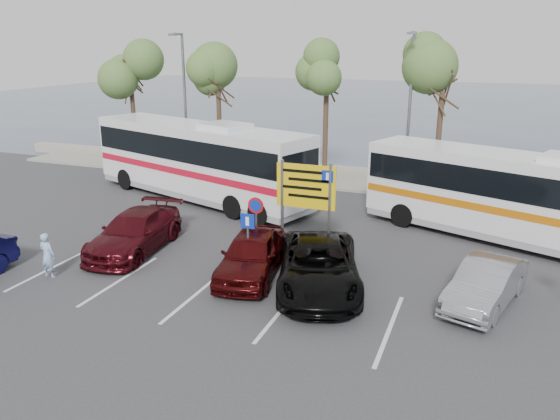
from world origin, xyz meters
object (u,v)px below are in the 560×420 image
(street_lamp_left, at_px, (184,97))
(direction_sign, at_px, (306,194))
(car_maroon, at_px, (135,232))
(pedestrian_near, at_px, (47,255))
(street_lamp_right, at_px, (409,105))
(coach_bus_left, at_px, (199,163))
(car_silver_b, at_px, (485,284))
(coach_bus_right, at_px, (515,200))
(suv_black, at_px, (319,266))
(car_red, at_px, (252,254))

(street_lamp_left, height_order, direction_sign, street_lamp_left)
(car_maroon, xyz_separation_m, pedestrian_near, (-1.25, -3.13, 0.05))
(street_lamp_right, relative_size, coach_bus_left, 0.61)
(pedestrian_near, bearing_deg, street_lamp_right, -121.41)
(coach_bus_left, relative_size, pedestrian_near, 8.32)
(coach_bus_left, bearing_deg, car_silver_b, -27.83)
(coach_bus_right, distance_m, pedestrian_near, 17.34)
(street_lamp_right, relative_size, car_maroon, 1.57)
(direction_sign, relative_size, coach_bus_right, 0.30)
(car_silver_b, relative_size, pedestrian_near, 2.62)
(coach_bus_left, relative_size, car_maroon, 2.57)
(direction_sign, distance_m, car_silver_b, 6.73)
(street_lamp_right, relative_size, suv_black, 1.45)
(coach_bus_left, xyz_separation_m, pedestrian_near, (0.01, -10.41, -1.08))
(car_maroon, bearing_deg, coach_bus_left, 93.56)
(street_lamp_right, xyz_separation_m, coach_bus_left, (-9.50, -4.74, -2.74))
(direction_sign, relative_size, car_maroon, 0.71)
(direction_sign, height_order, car_silver_b, direction_sign)
(coach_bus_right, bearing_deg, street_lamp_right, 131.16)
(suv_black, bearing_deg, coach_bus_left, 119.36)
(street_lamp_left, bearing_deg, coach_bus_right, -17.91)
(car_maroon, xyz_separation_m, car_red, (5.10, -0.55, 0.03))
(street_lamp_right, height_order, car_red, street_lamp_right)
(direction_sign, distance_m, car_red, 3.02)
(direction_sign, bearing_deg, coach_bus_right, 32.13)
(car_silver_b, bearing_deg, street_lamp_left, 161.19)
(car_red, relative_size, suv_black, 0.82)
(street_lamp_right, height_order, direction_sign, street_lamp_right)
(street_lamp_right, bearing_deg, pedestrian_near, -122.06)
(coach_bus_right, bearing_deg, car_maroon, -155.23)
(car_silver_b, bearing_deg, coach_bus_right, 98.28)
(car_maroon, height_order, car_silver_b, car_maroon)
(car_red, bearing_deg, car_silver_b, -5.30)
(direction_sign, xyz_separation_m, car_maroon, (-6.25, -1.70, -1.69))
(coach_bus_left, relative_size, car_silver_b, 3.18)
(coach_bus_left, bearing_deg, street_lamp_left, 126.42)
(street_lamp_left, relative_size, car_silver_b, 1.94)
(coach_bus_right, relative_size, car_silver_b, 2.93)
(pedestrian_near, bearing_deg, car_maroon, -111.03)
(car_red, xyz_separation_m, suv_black, (2.40, -0.14, -0.00))
(direction_sign, distance_m, coach_bus_left, 9.37)
(car_red, bearing_deg, pedestrian_near, -167.33)
(street_lamp_left, xyz_separation_m, coach_bus_left, (3.50, -4.74, -2.74))
(coach_bus_left, relative_size, suv_black, 2.37)
(street_lamp_left, distance_m, pedestrian_near, 16.01)
(coach_bus_left, relative_size, coach_bus_right, 1.08)
(coach_bus_left, bearing_deg, suv_black, -42.26)
(coach_bus_left, bearing_deg, pedestrian_near, -89.95)
(coach_bus_right, distance_m, car_red, 10.69)
(street_lamp_right, bearing_deg, coach_bus_left, -153.47)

